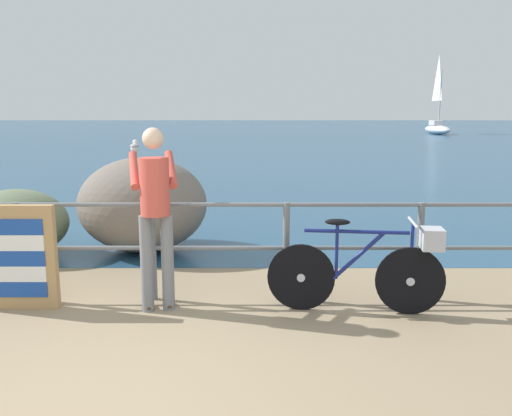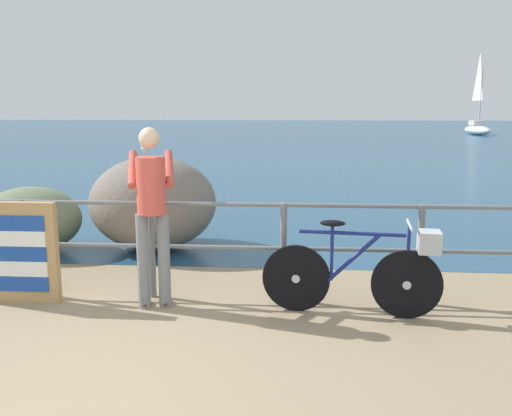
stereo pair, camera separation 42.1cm
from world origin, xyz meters
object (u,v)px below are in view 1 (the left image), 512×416
(bicycle, at_px, (371,266))
(sailboat, at_px, (437,125))
(breakwater_boulder_main, at_px, (143,204))
(breakwater_boulder_left, at_px, (16,223))
(folded_deckchair_stack, at_px, (13,257))
(seagull, at_px, (135,147))
(person_at_railing, at_px, (155,210))

(bicycle, relative_size, sailboat, 0.27)
(breakwater_boulder_main, bearing_deg, breakwater_boulder_left, -170.48)
(folded_deckchair_stack, distance_m, breakwater_boulder_left, 2.12)
(breakwater_boulder_main, distance_m, sailboat, 38.97)
(seagull, bearing_deg, person_at_railing, -170.38)
(bicycle, xyz_separation_m, seagull, (-2.75, 2.36, 0.98))
(breakwater_boulder_main, height_order, sailboat, sailboat)
(sailboat, bearing_deg, folded_deckchair_stack, -25.06)
(bicycle, distance_m, seagull, 3.76)
(bicycle, xyz_separation_m, folded_deckchair_stack, (-3.48, 0.11, 0.06))
(person_at_railing, relative_size, sailboat, 0.29)
(folded_deckchair_stack, bearing_deg, sailboat, 66.20)
(breakwater_boulder_main, height_order, breakwater_boulder_left, breakwater_boulder_main)
(folded_deckchair_stack, relative_size, seagull, 3.05)
(breakwater_boulder_left, xyz_separation_m, sailboat, (17.51, 35.87, 0.26))
(breakwater_boulder_left, bearing_deg, seagull, 10.79)
(bicycle, xyz_separation_m, breakwater_boulder_left, (-4.31, 2.06, -0.01))
(seagull, xyz_separation_m, sailboat, (15.96, 35.57, -0.73))
(seagull, bearing_deg, bicycle, -137.73)
(breakwater_boulder_main, distance_m, breakwater_boulder_left, 1.68)
(bicycle, relative_size, breakwater_boulder_left, 1.24)
(seagull, bearing_deg, breakwater_boulder_main, -111.22)
(breakwater_boulder_main, distance_m, seagull, 0.80)
(breakwater_boulder_left, bearing_deg, person_at_railing, -41.41)
(person_at_railing, height_order, seagull, person_at_railing)
(folded_deckchair_stack, relative_size, breakwater_boulder_left, 0.76)
(person_at_railing, distance_m, breakwater_boulder_main, 2.36)
(person_at_railing, height_order, breakwater_boulder_left, person_at_railing)
(seagull, bearing_deg, breakwater_boulder_left, 93.68)
(person_at_railing, xyz_separation_m, breakwater_boulder_left, (-2.24, 1.98, -0.54))
(person_at_railing, height_order, breakwater_boulder_main, person_at_railing)
(breakwater_boulder_main, bearing_deg, person_at_railing, -75.12)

